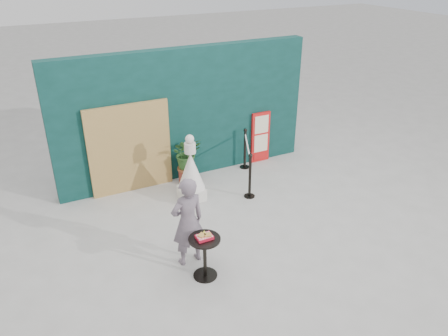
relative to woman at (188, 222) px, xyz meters
The scene contains 10 objects.
ground 1.50m from the woman, ahead, with size 60.00×60.00×0.00m, color #ADAAA5.
back_wall 3.43m from the woman, 68.01° to the left, with size 6.00×0.30×3.00m, color #0A2D29.
bamboo_fence 2.92m from the woman, 92.76° to the left, with size 1.80×0.08×2.00m, color tan.
woman is the anchor object (origin of this frame).
menu_board 4.31m from the woman, 42.78° to the left, with size 0.50×0.07×1.30m.
statue 2.13m from the woman, 66.01° to the left, with size 0.58×0.58×1.50m.
cafe_table 0.58m from the woman, 79.66° to the right, with size 0.52×0.52×0.75m.
food_basket 0.48m from the woman, 79.37° to the right, with size 0.26×0.19×0.11m.
planter 2.89m from the woman, 68.30° to the left, with size 0.65×0.57×1.11m.
stanchion_barrier 3.16m from the woman, 42.17° to the left, with size 0.84×1.54×1.03m.
Camera 1 is at (-3.44, -5.67, 4.85)m, focal length 35.00 mm.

